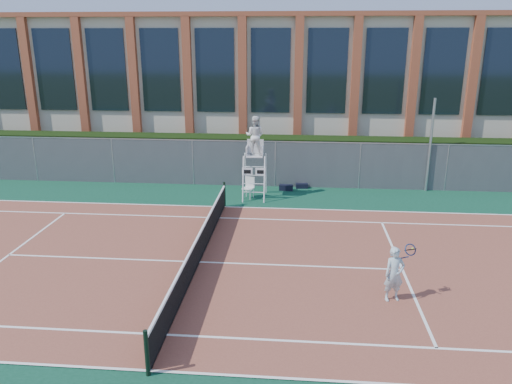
# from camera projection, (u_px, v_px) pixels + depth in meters

# --- Properties ---
(ground) EXTENTS (120.00, 120.00, 0.00)m
(ground) POSITION_uv_depth(u_px,v_px,m) (199.00, 263.00, 16.01)
(ground) COLOR #233814
(apron) EXTENTS (36.00, 20.00, 0.01)m
(apron) POSITION_uv_depth(u_px,v_px,m) (205.00, 250.00, 16.96)
(apron) COLOR #0D3A25
(apron) RESTS_ON ground
(tennis_court) EXTENTS (23.77, 10.97, 0.02)m
(tennis_court) POSITION_uv_depth(u_px,v_px,m) (199.00, 262.00, 16.00)
(tennis_court) COLOR brown
(tennis_court) RESTS_ON apron
(tennis_net) EXTENTS (0.10, 11.30, 1.10)m
(tennis_net) POSITION_uv_depth(u_px,v_px,m) (199.00, 247.00, 15.85)
(tennis_net) COLOR black
(tennis_net) RESTS_ON ground
(fence) EXTENTS (40.00, 0.06, 2.20)m
(fence) POSITION_uv_depth(u_px,v_px,m) (234.00, 164.00, 24.06)
(fence) COLOR #595E60
(fence) RESTS_ON ground
(hedge) EXTENTS (40.00, 1.40, 2.20)m
(hedge) POSITION_uv_depth(u_px,v_px,m) (237.00, 158.00, 25.20)
(hedge) COLOR black
(hedge) RESTS_ON ground
(building) EXTENTS (45.00, 10.60, 8.22)m
(building) POSITION_uv_depth(u_px,v_px,m) (252.00, 83.00, 31.86)
(building) COLOR beige
(building) RESTS_ON ground
(steel_pole) EXTENTS (0.12, 0.12, 4.34)m
(steel_pole) POSITION_uv_depth(u_px,v_px,m) (430.00, 146.00, 22.90)
(steel_pole) COLOR #9EA0A5
(steel_pole) RESTS_ON ground
(umpire_chair) EXTENTS (1.04, 1.60, 3.73)m
(umpire_chair) POSITION_uv_depth(u_px,v_px,m) (255.00, 138.00, 21.81)
(umpire_chair) COLOR white
(umpire_chair) RESTS_ON ground
(plastic_chair) EXTENTS (0.57, 0.57, 0.95)m
(plastic_chair) POSITION_uv_depth(u_px,v_px,m) (249.00, 186.00, 22.33)
(plastic_chair) COLOR silver
(plastic_chair) RESTS_ON apron
(sports_bag_near) EXTENTS (0.65, 0.29, 0.27)m
(sports_bag_near) POSITION_uv_depth(u_px,v_px,m) (286.00, 188.00, 23.53)
(sports_bag_near) COLOR black
(sports_bag_near) RESTS_ON apron
(sports_bag_far) EXTENTS (0.59, 0.30, 0.23)m
(sports_bag_far) POSITION_uv_depth(u_px,v_px,m) (302.00, 186.00, 23.89)
(sports_bag_far) COLOR black
(sports_bag_far) RESTS_ON apron
(tennis_player) EXTENTS (0.92, 0.67, 1.57)m
(tennis_player) POSITION_uv_depth(u_px,v_px,m) (394.00, 274.00, 13.48)
(tennis_player) COLOR #ABC5CE
(tennis_player) RESTS_ON tennis_court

